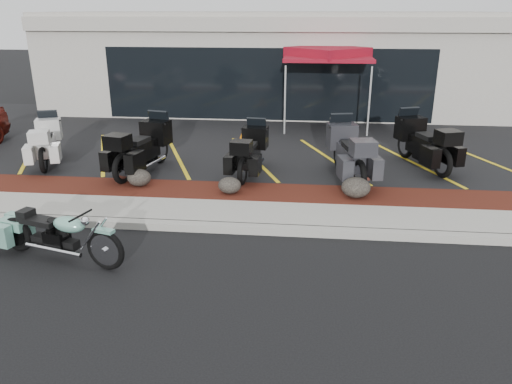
# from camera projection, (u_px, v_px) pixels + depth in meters

# --- Properties ---
(ground) EXTENTS (90.00, 90.00, 0.00)m
(ground) POSITION_uv_depth(u_px,v_px,m) (219.00, 252.00, 8.94)
(ground) COLOR black
(ground) RESTS_ON ground
(curb) EXTENTS (24.00, 0.25, 0.15)m
(curb) POSITION_uv_depth(u_px,v_px,m) (227.00, 228.00, 9.75)
(curb) COLOR gray
(curb) RESTS_ON ground
(sidewalk) EXTENTS (24.00, 1.20, 0.15)m
(sidewalk) POSITION_uv_depth(u_px,v_px,m) (232.00, 214.00, 10.41)
(sidewalk) COLOR gray
(sidewalk) RESTS_ON ground
(mulch_bed) EXTENTS (24.00, 1.20, 0.16)m
(mulch_bed) POSITION_uv_depth(u_px,v_px,m) (240.00, 194.00, 11.53)
(mulch_bed) COLOR #33180B
(mulch_bed) RESTS_ON ground
(upper_lot) EXTENTS (26.00, 9.60, 0.15)m
(upper_lot) POSITION_uv_depth(u_px,v_px,m) (261.00, 138.00, 16.57)
(upper_lot) COLOR black
(upper_lot) RESTS_ON ground
(dealership_building) EXTENTS (18.00, 8.16, 4.00)m
(dealership_building) POSITION_uv_depth(u_px,v_px,m) (274.00, 60.00, 21.76)
(dealership_building) COLOR gray
(dealership_building) RESTS_ON ground
(boulder_left) EXTENTS (0.57, 0.47, 0.40)m
(boulder_left) POSITION_uv_depth(u_px,v_px,m) (139.00, 178.00, 11.76)
(boulder_left) COLOR black
(boulder_left) RESTS_ON mulch_bed
(boulder_mid) EXTENTS (0.53, 0.44, 0.37)m
(boulder_mid) POSITION_uv_depth(u_px,v_px,m) (230.00, 185.00, 11.29)
(boulder_mid) COLOR black
(boulder_mid) RESTS_ON mulch_bed
(boulder_right) EXTENTS (0.65, 0.54, 0.46)m
(boulder_right) POSITION_uv_depth(u_px,v_px,m) (356.00, 187.00, 11.03)
(boulder_right) COLOR black
(boulder_right) RESTS_ON mulch_bed
(hero_cruiser) EXTENTS (2.79, 1.39, 0.95)m
(hero_cruiser) POSITION_uv_depth(u_px,v_px,m) (105.00, 244.00, 8.18)
(hero_cruiser) COLOR #6AA592
(hero_cruiser) RESTS_ON ground
(touring_white) EXTENTS (1.58, 2.42, 1.32)m
(touring_white) POSITION_uv_depth(u_px,v_px,m) (50.00, 133.00, 14.05)
(touring_white) COLOR silver
(touring_white) RESTS_ON upper_lot
(touring_black_front) EXTENTS (1.50, 2.63, 1.44)m
(touring_black_front) POSITION_uv_depth(u_px,v_px,m) (159.00, 137.00, 13.36)
(touring_black_front) COLOR black
(touring_black_front) RESTS_ON upper_lot
(touring_black_mid) EXTENTS (1.08, 2.31, 1.30)m
(touring_black_mid) POSITION_uv_depth(u_px,v_px,m) (256.00, 142.00, 13.19)
(touring_black_mid) COLOR black
(touring_black_mid) RESTS_ON upper_lot
(touring_grey) EXTENTS (1.45, 2.66, 1.46)m
(touring_grey) POSITION_uv_depth(u_px,v_px,m) (340.00, 141.00, 12.93)
(touring_grey) COLOR #2D2D32
(touring_grey) RESTS_ON upper_lot
(touring_black_rear) EXTENTS (1.72, 2.65, 1.44)m
(touring_black_rear) POSITION_uv_depth(u_px,v_px,m) (407.00, 133.00, 13.82)
(touring_black_rear) COLOR black
(touring_black_rear) RESTS_ON upper_lot
(traffic_cone) EXTENTS (0.45, 0.45, 0.46)m
(traffic_cone) POSITION_uv_depth(u_px,v_px,m) (244.00, 135.00, 15.64)
(traffic_cone) COLOR orange
(traffic_cone) RESTS_ON upper_lot
(popup_canopy) EXTENTS (3.50, 3.50, 2.73)m
(popup_canopy) POSITION_uv_depth(u_px,v_px,m) (328.00, 55.00, 17.08)
(popup_canopy) COLOR silver
(popup_canopy) RESTS_ON upper_lot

